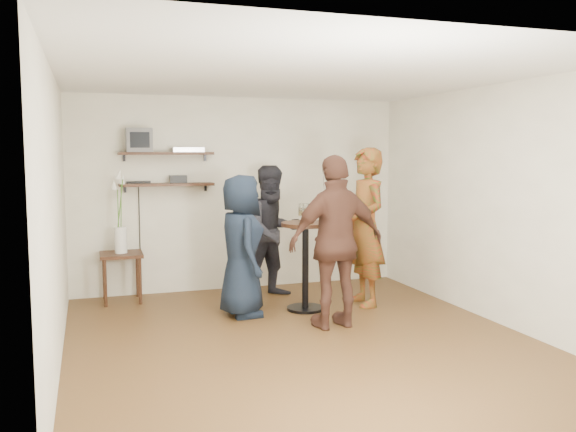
# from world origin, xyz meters

# --- Properties ---
(room) EXTENTS (4.58, 5.08, 2.68)m
(room) POSITION_xyz_m (0.00, 0.00, 1.30)
(room) COLOR #4D3219
(room) RESTS_ON ground
(shelf_upper) EXTENTS (1.20, 0.25, 0.04)m
(shelf_upper) POSITION_xyz_m (-1.00, 2.38, 1.85)
(shelf_upper) COLOR black
(shelf_upper) RESTS_ON room
(shelf_lower) EXTENTS (1.20, 0.25, 0.04)m
(shelf_lower) POSITION_xyz_m (-1.00, 2.38, 1.45)
(shelf_lower) COLOR black
(shelf_lower) RESTS_ON room
(crt_monitor) EXTENTS (0.32, 0.30, 0.30)m
(crt_monitor) POSITION_xyz_m (-1.34, 2.38, 2.02)
(crt_monitor) COLOR #59595B
(crt_monitor) RESTS_ON shelf_upper
(dvd_deck) EXTENTS (0.40, 0.24, 0.06)m
(dvd_deck) POSITION_xyz_m (-0.73, 2.38, 1.90)
(dvd_deck) COLOR silver
(dvd_deck) RESTS_ON shelf_upper
(radio) EXTENTS (0.22, 0.10, 0.10)m
(radio) POSITION_xyz_m (-0.85, 2.38, 1.52)
(radio) COLOR black
(radio) RESTS_ON shelf_lower
(power_strip) EXTENTS (0.30, 0.05, 0.03)m
(power_strip) POSITION_xyz_m (-1.35, 2.42, 1.48)
(power_strip) COLOR black
(power_strip) RESTS_ON shelf_lower
(side_table) EXTENTS (0.52, 0.52, 0.62)m
(side_table) POSITION_xyz_m (-1.61, 2.18, 0.52)
(side_table) COLOR black
(side_table) RESTS_ON room
(vase_lilies) EXTENTS (0.20, 0.21, 1.06)m
(vase_lilies) POSITION_xyz_m (-1.61, 2.18, 0.95)
(vase_lilies) COLOR white
(vase_lilies) RESTS_ON side_table
(drinks_table) EXTENTS (0.57, 0.57, 1.05)m
(drinks_table) POSITION_xyz_m (0.44, 1.09, 0.67)
(drinks_table) COLOR black
(drinks_table) RESTS_ON room
(wine_glass_fl) EXTENTS (0.06, 0.06, 0.19)m
(wine_glass_fl) POSITION_xyz_m (0.37, 1.04, 1.17)
(wine_glass_fl) COLOR silver
(wine_glass_fl) RESTS_ON drinks_table
(wine_glass_fr) EXTENTS (0.06, 0.06, 0.19)m
(wine_glass_fr) POSITION_xyz_m (0.51, 1.06, 1.18)
(wine_glass_fr) COLOR silver
(wine_glass_fr) RESTS_ON drinks_table
(wine_glass_bl) EXTENTS (0.07, 0.07, 0.22)m
(wine_glass_bl) POSITION_xyz_m (0.42, 1.15, 1.20)
(wine_glass_bl) COLOR silver
(wine_glass_bl) RESTS_ON drinks_table
(wine_glass_br) EXTENTS (0.07, 0.07, 0.22)m
(wine_glass_br) POSITION_xyz_m (0.46, 1.11, 1.19)
(wine_glass_br) COLOR silver
(wine_glass_br) RESTS_ON drinks_table
(person_plaid) EXTENTS (0.47, 0.71, 1.92)m
(person_plaid) POSITION_xyz_m (1.22, 1.10, 0.96)
(person_plaid) COLOR red
(person_plaid) RESTS_ON room
(person_dark) EXTENTS (0.94, 0.80, 1.70)m
(person_dark) POSITION_xyz_m (0.27, 1.85, 0.85)
(person_dark) COLOR black
(person_dark) RESTS_ON room
(person_navy) EXTENTS (0.52, 0.80, 1.62)m
(person_navy) POSITION_xyz_m (-0.34, 1.08, 0.81)
(person_navy) COLOR black
(person_navy) RESTS_ON room
(person_brown) EXTENTS (1.11, 0.54, 1.84)m
(person_brown) POSITION_xyz_m (0.51, 0.31, 0.92)
(person_brown) COLOR #4C2B20
(person_brown) RESTS_ON room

